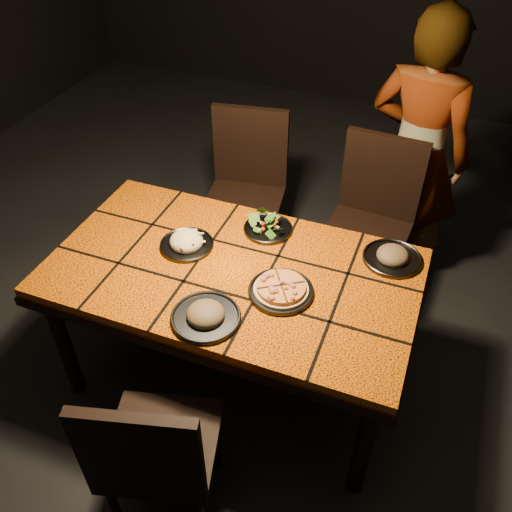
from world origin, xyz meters
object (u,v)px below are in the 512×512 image
(chair_near, at_px, (154,454))
(plate_pasta, at_px, (187,243))
(diner, at_px, (416,155))
(plate_pizza, at_px, (281,290))
(chair_far_left, at_px, (247,182))
(dining_table, at_px, (232,282))
(chair_far_right, at_px, (372,213))

(chair_near, relative_size, plate_pasta, 3.75)
(diner, xyz_separation_m, plate_pizza, (-0.36, -1.23, -0.04))
(plate_pasta, bearing_deg, diner, 52.08)
(chair_far_left, xyz_separation_m, plate_pasta, (0.05, -0.86, 0.21))
(diner, bearing_deg, dining_table, 76.32)
(dining_table, bearing_deg, chair_far_left, 108.28)
(chair_far_right, bearing_deg, plate_pasta, -126.40)
(plate_pizza, height_order, plate_pasta, plate_pasta)
(plate_pizza, bearing_deg, diner, 73.80)
(dining_table, xyz_separation_m, chair_far_left, (-0.31, 0.93, -0.11))
(chair_far_right, bearing_deg, dining_table, -112.95)
(dining_table, relative_size, chair_far_left, 1.64)
(chair_near, distance_m, chair_far_left, 1.75)
(chair_far_left, distance_m, diner, 0.97)
(chair_near, bearing_deg, plate_pizza, -122.09)
(chair_far_left, xyz_separation_m, plate_pizza, (0.55, -0.99, 0.20))
(dining_table, height_order, plate_pasta, plate_pasta)
(chair_near, relative_size, chair_far_left, 0.94)
(dining_table, distance_m, chair_far_left, 0.98)
(chair_near, relative_size, chair_far_right, 0.94)
(plate_pizza, bearing_deg, chair_near, -106.95)
(diner, bearing_deg, plate_pizza, 87.60)
(plate_pasta, bearing_deg, plate_pizza, -14.56)
(chair_near, distance_m, plate_pizza, 0.80)
(plate_pizza, bearing_deg, plate_pasta, 165.44)
(chair_far_left, distance_m, plate_pasta, 0.89)
(diner, bearing_deg, plate_pasta, 65.88)
(plate_pasta, bearing_deg, chair_far_left, 93.60)
(chair_near, bearing_deg, chair_far_right, -119.39)
(plate_pizza, bearing_deg, chair_far_right, 77.82)
(dining_table, distance_m, chair_far_right, 1.01)
(chair_far_left, relative_size, diner, 0.61)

